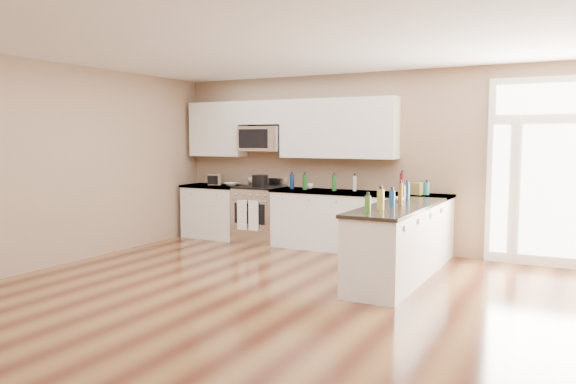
{
  "coord_description": "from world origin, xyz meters",
  "views": [
    {
      "loc": [
        2.94,
        -4.47,
        1.76
      ],
      "look_at": [
        -0.49,
        2.0,
        1.06
      ],
      "focal_mm": 35.0,
      "sensor_mm": 36.0,
      "label": 1
    }
  ],
  "objects_px": {
    "peninsula_cabinet": "(398,246)",
    "toaster_oven": "(216,180)",
    "stockpot": "(260,180)",
    "kitchen_range": "(259,214)"
  },
  "relations": [
    {
      "from": "stockpot",
      "to": "toaster_oven",
      "type": "xyz_separation_m",
      "value": [
        -0.86,
        -0.07,
        -0.01
      ]
    },
    {
      "from": "peninsula_cabinet",
      "to": "toaster_oven",
      "type": "relative_size",
      "value": 9.68
    },
    {
      "from": "peninsula_cabinet",
      "to": "kitchen_range",
      "type": "height_order",
      "value": "kitchen_range"
    },
    {
      "from": "toaster_oven",
      "to": "stockpot",
      "type": "bearing_deg",
      "value": -10.36
    },
    {
      "from": "peninsula_cabinet",
      "to": "toaster_oven",
      "type": "xyz_separation_m",
      "value": [
        -3.72,
        1.39,
        0.61
      ]
    },
    {
      "from": "stockpot",
      "to": "toaster_oven",
      "type": "bearing_deg",
      "value": -175.18
    },
    {
      "from": "peninsula_cabinet",
      "to": "stockpot",
      "type": "bearing_deg",
      "value": 152.96
    },
    {
      "from": "peninsula_cabinet",
      "to": "stockpot",
      "type": "distance_m",
      "value": 3.27
    },
    {
      "from": "peninsula_cabinet",
      "to": "toaster_oven",
      "type": "distance_m",
      "value": 4.02
    },
    {
      "from": "peninsula_cabinet",
      "to": "kitchen_range",
      "type": "distance_m",
      "value": 3.21
    }
  ]
}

